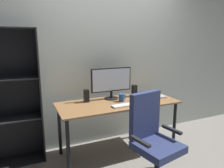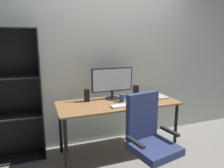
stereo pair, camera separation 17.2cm
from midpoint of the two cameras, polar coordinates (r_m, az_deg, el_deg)
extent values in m
plane|color=gray|center=(3.12, -0.02, -18.15)|extent=(12.00, 12.00, 0.00)
cube|color=beige|center=(3.17, -3.73, 7.18)|extent=(6.40, 0.10, 2.60)
cube|color=olive|center=(2.82, -0.02, -5.23)|extent=(1.64, 0.67, 0.02)
cylinder|color=black|center=(2.52, -13.99, -16.93)|extent=(0.04, 0.04, 0.72)
cylinder|color=black|center=(3.11, 15.25, -11.25)|extent=(0.04, 0.04, 0.72)
cylinder|color=black|center=(3.01, -15.87, -12.09)|extent=(0.04, 0.04, 0.72)
cylinder|color=black|center=(3.52, 9.62, -8.22)|extent=(0.04, 0.04, 0.72)
cylinder|color=black|center=(2.98, -1.84, -3.96)|extent=(0.20, 0.20, 0.01)
cylinder|color=black|center=(2.97, -1.85, -2.92)|extent=(0.04, 0.04, 0.10)
cube|color=black|center=(2.92, -1.88, 1.21)|extent=(0.60, 0.03, 0.33)
cube|color=silver|center=(2.90, -1.77, 1.15)|extent=(0.57, 0.01, 0.30)
cube|color=silver|center=(2.65, 1.13, -5.95)|extent=(0.29, 0.12, 0.02)
cube|color=black|center=(2.75, 5.64, -5.20)|extent=(0.06, 0.10, 0.03)
cylinder|color=#285193|center=(2.84, 0.95, -3.79)|extent=(0.08, 0.08, 0.11)
cube|color=#285193|center=(2.86, 1.82, -3.58)|extent=(0.02, 0.01, 0.06)
cube|color=#B7BABC|center=(3.10, 9.74, -3.43)|extent=(0.32, 0.23, 0.02)
cube|color=black|center=(2.84, -8.80, -3.28)|extent=(0.06, 0.07, 0.17)
cube|color=black|center=(3.11, 4.62, -1.83)|extent=(0.06, 0.07, 0.17)
cylinder|color=black|center=(2.45, 10.18, -21.48)|extent=(0.06, 0.06, 0.38)
cube|color=navy|center=(2.34, 10.40, -16.77)|extent=(0.52, 0.52, 0.08)
cube|color=navy|center=(2.35, 7.00, -8.44)|extent=(0.41, 0.15, 0.52)
cube|color=#232326|center=(2.14, 5.45, -15.50)|extent=(0.09, 0.26, 0.03)
cube|color=#232326|center=(2.45, 14.21, -12.11)|extent=(0.09, 0.26, 0.03)
cube|color=black|center=(2.85, -20.87, -3.23)|extent=(0.02, 0.28, 1.71)
cube|color=black|center=(2.99, -28.32, -3.21)|extent=(0.78, 0.01, 1.71)
cube|color=black|center=(3.18, -26.89, -18.75)|extent=(0.74, 0.26, 0.02)
cube|color=black|center=(2.94, -27.99, -8.70)|extent=(0.74, 0.26, 0.02)
cube|color=black|center=(2.81, -29.02, 1.19)|extent=(0.74, 0.26, 0.02)
camera|label=1|loc=(0.09, -91.79, -0.38)|focal=33.14mm
camera|label=2|loc=(0.09, 88.21, 0.38)|focal=33.14mm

